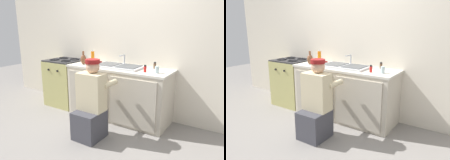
# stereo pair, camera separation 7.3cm
# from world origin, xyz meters

# --- Properties ---
(ground_plane) EXTENTS (12.00, 12.00, 0.00)m
(ground_plane) POSITION_xyz_m (0.00, 0.00, 0.00)
(ground_plane) COLOR gray
(back_wall) EXTENTS (6.00, 0.10, 2.50)m
(back_wall) POSITION_xyz_m (0.00, 0.65, 1.25)
(back_wall) COLOR beige
(back_wall) RESTS_ON ground_plane
(counter_cabinet) EXTENTS (1.72, 0.62, 0.84)m
(counter_cabinet) POSITION_xyz_m (0.00, 0.29, 0.42)
(counter_cabinet) COLOR beige
(counter_cabinet) RESTS_ON ground_plane
(countertop) EXTENTS (1.76, 0.62, 0.03)m
(countertop) POSITION_xyz_m (0.00, 0.30, 0.86)
(countertop) COLOR beige
(countertop) RESTS_ON counter_cabinet
(sink_double_basin) EXTENTS (0.80, 0.44, 0.19)m
(sink_double_basin) POSITION_xyz_m (0.00, 0.30, 0.89)
(sink_double_basin) COLOR silver
(sink_double_basin) RESTS_ON countertop
(stove_range) EXTENTS (0.66, 0.62, 0.91)m
(stove_range) POSITION_xyz_m (-1.21, 0.30, 0.45)
(stove_range) COLOR tan
(stove_range) RESTS_ON ground_plane
(plumber_person) EXTENTS (0.42, 0.61, 1.10)m
(plumber_person) POSITION_xyz_m (0.03, -0.49, 0.46)
(plumber_person) COLOR #3F3F47
(plumber_person) RESTS_ON ground_plane
(soap_bottle_orange) EXTENTS (0.06, 0.06, 0.25)m
(soap_bottle_orange) POSITION_xyz_m (-0.54, 0.32, 0.99)
(soap_bottle_orange) COLOR orange
(soap_bottle_orange) RESTS_ON countertop
(spice_bottle_red) EXTENTS (0.04, 0.04, 0.10)m
(spice_bottle_red) POSITION_xyz_m (0.52, 0.18, 0.93)
(spice_bottle_red) COLOR red
(spice_bottle_red) RESTS_ON countertop
(vase_decorative) EXTENTS (0.10, 0.10, 0.23)m
(vase_decorative) POSITION_xyz_m (-0.64, 0.19, 0.97)
(vase_decorative) COLOR brown
(vase_decorative) RESTS_ON countertop
(spice_bottle_pepper) EXTENTS (0.04, 0.04, 0.10)m
(spice_bottle_pepper) POSITION_xyz_m (0.55, 0.49, 0.93)
(spice_bottle_pepper) COLOR #513823
(spice_bottle_pepper) RESTS_ON countertop
(water_glass) EXTENTS (0.06, 0.06, 0.10)m
(water_glass) POSITION_xyz_m (0.69, 0.21, 0.93)
(water_glass) COLOR #ADC6CC
(water_glass) RESTS_ON countertop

